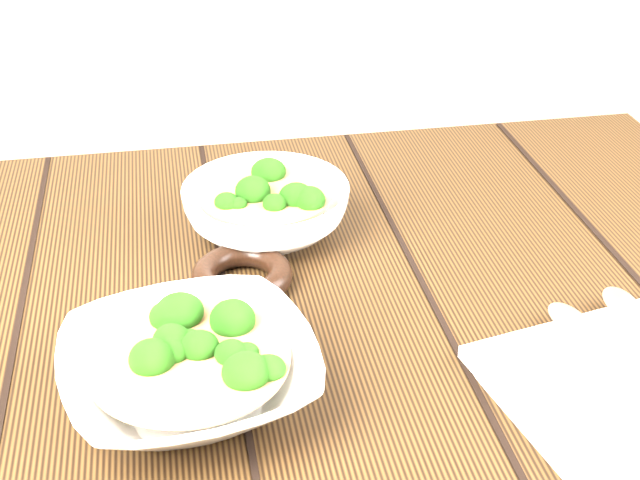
{
  "coord_description": "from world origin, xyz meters",
  "views": [
    {
      "loc": [
        -0.06,
        -0.71,
        1.25
      ],
      "look_at": [
        0.08,
        0.04,
        0.8
      ],
      "focal_mm": 50.0,
      "sensor_mm": 36.0,
      "label": 1
    }
  ],
  "objects_px": {
    "soup_bowl_front": "(190,371)",
    "trivet": "(242,275)",
    "soup_bowl_back": "(266,208)",
    "table": "(254,407)"
  },
  "relations": [
    {
      "from": "soup_bowl_front",
      "to": "trivet",
      "type": "distance_m",
      "value": 0.18
    },
    {
      "from": "soup_bowl_front",
      "to": "soup_bowl_back",
      "type": "xyz_separation_m",
      "value": [
        0.1,
        0.27,
        0.0
      ]
    },
    {
      "from": "table",
      "to": "trivet",
      "type": "height_order",
      "value": "trivet"
    },
    {
      "from": "trivet",
      "to": "table",
      "type": "bearing_deg",
      "value": -88.14
    },
    {
      "from": "soup_bowl_back",
      "to": "soup_bowl_front",
      "type": "bearing_deg",
      "value": -110.43
    },
    {
      "from": "table",
      "to": "soup_bowl_back",
      "type": "height_order",
      "value": "soup_bowl_back"
    },
    {
      "from": "soup_bowl_back",
      "to": "trivet",
      "type": "relative_size",
      "value": 2.01
    },
    {
      "from": "soup_bowl_back",
      "to": "trivet",
      "type": "xyz_separation_m",
      "value": [
        -0.04,
        -0.1,
        -0.02
      ]
    },
    {
      "from": "table",
      "to": "trivet",
      "type": "relative_size",
      "value": 11.66
    },
    {
      "from": "soup_bowl_back",
      "to": "trivet",
      "type": "distance_m",
      "value": 0.11
    }
  ]
}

